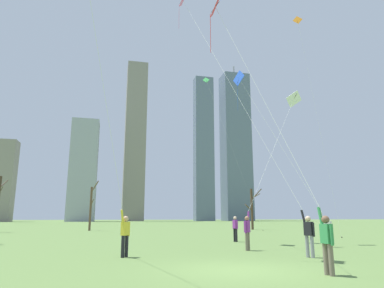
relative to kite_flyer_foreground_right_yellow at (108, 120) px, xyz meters
name	(u,v)px	position (x,y,z in m)	size (l,w,h in m)	color
ground_plane	(238,270)	(4.10, -2.32, -5.12)	(400.00, 400.00, 0.00)	#5B7A3D
kite_flyer_foreground_right_yellow	(108,120)	(0.00, 0.00, 0.00)	(5.07, 9.81, 21.83)	black
kite_flyer_far_back_red	(292,168)	(5.86, -2.79, -2.00)	(2.05, 5.73, 11.77)	#726656
kite_flyer_midfield_center_pink	(266,155)	(7.33, 2.06, -0.66)	(3.84, 9.95, 17.67)	gray
kite_flyer_midfield_right_white	(257,203)	(7.62, 3.97, -2.82)	(5.69, 3.66, 9.72)	#726656
kite_flyer_foreground_left_blue	(303,188)	(11.06, 5.22, -1.88)	(3.20, 5.89, 12.07)	#726656
bystander_watching_nearby	(235,228)	(8.30, 9.10, -4.22)	(0.27, 0.50, 1.62)	black
distant_kite_low_near_trees_orange	(302,44)	(16.36, 12.44, 11.67)	(2.14, 1.53, 19.62)	orange
distant_kite_high_overhead_green	(213,97)	(12.22, 26.49, 11.14)	(7.22, 0.60, 18.95)	green
bare_tree_center	(252,208)	(18.25, 29.43, -2.39)	(2.37, 1.55, 5.19)	#4C3828
bare_tree_leftmost	(91,206)	(-1.88, 30.64, -2.31)	(0.98, 2.48, 5.82)	brown
skyline_slender_spire	(236,145)	(54.70, 130.43, 28.16)	(11.98, 9.71, 71.54)	slate
skyline_short_annex	(135,140)	(9.51, 128.94, 28.09)	(8.45, 8.68, 66.43)	gray
skyline_wide_slab	(204,147)	(38.49, 126.14, 25.93)	(7.99, 5.26, 62.09)	slate
skyline_tall_tower	(83,170)	(-9.58, 119.21, 13.42)	(9.61, 10.28, 37.09)	#9EA3AD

